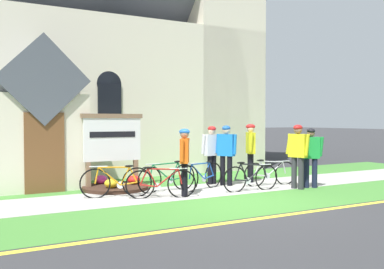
% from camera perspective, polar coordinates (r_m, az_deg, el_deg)
% --- Properties ---
extents(ground, '(140.00, 140.00, 0.00)m').
position_cam_1_polar(ground, '(13.46, -3.87, -6.16)').
color(ground, '#333335').
extents(sidewalk_slab, '(32.00, 2.01, 0.01)m').
position_cam_1_polar(sidewalk_slab, '(10.79, -6.01, -8.18)').
color(sidewalk_slab, '#A8A59E').
rests_on(sidewalk_slab, ground).
extents(grass_verge, '(32.00, 2.18, 0.01)m').
position_cam_1_polar(grass_verge, '(8.92, -0.87, -10.34)').
color(grass_verge, '#427F33').
rests_on(grass_verge, ground).
extents(church_lawn, '(24.00, 2.20, 0.01)m').
position_cam_1_polar(church_lawn, '(12.74, -9.58, -6.63)').
color(church_lawn, '#427F33').
rests_on(church_lawn, ground).
extents(curb_paint_stripe, '(28.00, 0.16, 0.01)m').
position_cam_1_polar(curb_paint_stripe, '(7.86, 3.35, -12.03)').
color(curb_paint_stripe, yellow).
rests_on(curb_paint_stripe, ground).
extents(church_building, '(12.88, 10.16, 13.99)m').
position_cam_1_polar(church_building, '(17.72, -13.52, 11.46)').
color(church_building, beige).
rests_on(church_building, ground).
extents(church_sign, '(1.75, 0.14, 2.08)m').
position_cam_1_polar(church_sign, '(11.92, -10.71, -0.78)').
color(church_sign, '#7F6047').
rests_on(church_sign, ground).
extents(flower_bed, '(1.80, 1.80, 0.34)m').
position_cam_1_polar(flower_bed, '(11.83, -10.31, -6.89)').
color(flower_bed, '#382319').
rests_on(flower_bed, ground).
extents(bicycle_blue, '(1.64, 0.60, 0.80)m').
position_cam_1_polar(bicycle_blue, '(10.33, -4.25, -6.58)').
color(bicycle_blue, black).
rests_on(bicycle_blue, ground).
extents(bicycle_green, '(1.69, 0.15, 0.82)m').
position_cam_1_polar(bicycle_green, '(11.42, 7.93, -5.78)').
color(bicycle_green, black).
rests_on(bicycle_green, ground).
extents(bicycle_orange, '(1.72, 0.24, 0.79)m').
position_cam_1_polar(bicycle_orange, '(12.48, 10.51, -5.15)').
color(bicycle_orange, black).
rests_on(bicycle_orange, ground).
extents(bicycle_silver, '(1.78, 0.27, 0.82)m').
position_cam_1_polar(bicycle_silver, '(11.32, -3.33, -5.81)').
color(bicycle_silver, black).
rests_on(bicycle_silver, ground).
extents(bicycle_red, '(1.65, 0.66, 0.79)m').
position_cam_1_polar(bicycle_red, '(11.52, 1.35, -5.65)').
color(bicycle_red, black).
rests_on(bicycle_red, ground).
extents(bicycle_black, '(1.72, 0.48, 0.81)m').
position_cam_1_polar(bicycle_black, '(10.58, -10.17, -6.31)').
color(bicycle_black, black).
rests_on(bicycle_black, ground).
extents(cyclist_in_white_jersey, '(0.46, 0.60, 1.69)m').
position_cam_1_polar(cyclist_in_white_jersey, '(10.51, -1.02, -3.02)').
color(cyclist_in_white_jersey, black).
rests_on(cyclist_in_white_jersey, ground).
extents(cyclist_in_yellow_jersey, '(0.36, 0.77, 1.78)m').
position_cam_1_polar(cyclist_in_yellow_jersey, '(11.94, 14.10, -2.16)').
color(cyclist_in_yellow_jersey, '#2D2D33').
rests_on(cyclist_in_yellow_jersey, ground).
extents(cyclist_in_orange_jersey, '(0.68, 0.31, 1.72)m').
position_cam_1_polar(cyclist_in_orange_jersey, '(12.46, 2.70, -2.11)').
color(cyclist_in_orange_jersey, black).
rests_on(cyclist_in_orange_jersey, ground).
extents(cyclist_in_green_jersey, '(0.41, 0.67, 1.78)m').
position_cam_1_polar(cyclist_in_green_jersey, '(12.99, 7.92, -1.77)').
color(cyclist_in_green_jersey, black).
rests_on(cyclist_in_green_jersey, ground).
extents(cyclist_in_blue_jersey, '(0.43, 0.68, 1.75)m').
position_cam_1_polar(cyclist_in_blue_jersey, '(12.23, 4.65, -2.11)').
color(cyclist_in_blue_jersey, black).
rests_on(cyclist_in_blue_jersey, ground).
extents(cyclist_in_red_jersey, '(0.55, 0.53, 1.67)m').
position_cam_1_polar(cyclist_in_red_jersey, '(12.25, 15.76, -2.43)').
color(cyclist_in_red_jersey, '#191E38').
rests_on(cyclist_in_red_jersey, ground).
extents(roadside_conifer, '(4.28, 4.28, 7.52)m').
position_cam_1_polar(roadside_conifer, '(21.77, 2.61, 9.02)').
color(roadside_conifer, '#3D2D1E').
rests_on(roadside_conifer, ground).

